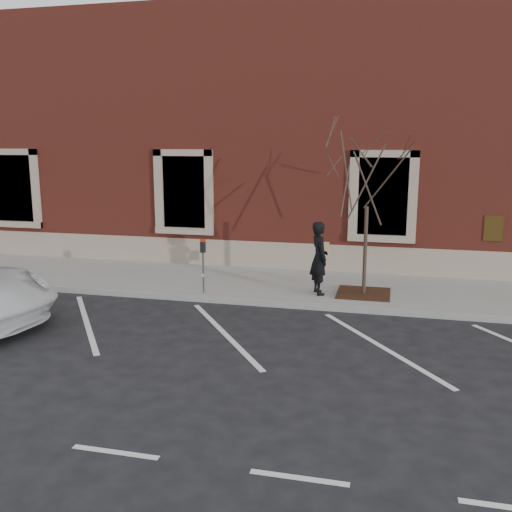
# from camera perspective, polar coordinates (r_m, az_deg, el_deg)

# --- Properties ---
(ground) EXTENTS (120.00, 120.00, 0.00)m
(ground) POSITION_cam_1_polar(r_m,az_deg,el_deg) (14.06, -0.59, -4.87)
(ground) COLOR #28282B
(ground) RESTS_ON ground
(sidewalk_near) EXTENTS (40.00, 3.50, 0.15)m
(sidewalk_near) POSITION_cam_1_polar(r_m,az_deg,el_deg) (15.69, 1.01, -2.86)
(sidewalk_near) COLOR #9C9B92
(sidewalk_near) RESTS_ON ground
(curb_near) EXTENTS (40.00, 0.12, 0.15)m
(curb_near) POSITION_cam_1_polar(r_m,az_deg,el_deg) (14.00, -0.64, -4.63)
(curb_near) COLOR #9E9E99
(curb_near) RESTS_ON ground
(parking_stripes) EXTENTS (28.00, 4.40, 0.01)m
(parking_stripes) POSITION_cam_1_polar(r_m,az_deg,el_deg) (12.05, -3.21, -7.70)
(parking_stripes) COLOR silver
(parking_stripes) RESTS_ON ground
(building_civic) EXTENTS (40.00, 8.62, 8.00)m
(building_civic) POSITION_cam_1_polar(r_m,az_deg,el_deg) (21.08, 4.74, 11.52)
(building_civic) COLOR maroon
(building_civic) RESTS_ON ground
(man) EXTENTS (0.68, 0.79, 1.84)m
(man) POSITION_cam_1_polar(r_m,az_deg,el_deg) (14.35, 6.34, -0.20)
(man) COLOR black
(man) RESTS_ON sidewalk_near
(parking_meter) EXTENTS (0.13, 0.10, 1.39)m
(parking_meter) POSITION_cam_1_polar(r_m,az_deg,el_deg) (14.38, -5.31, 0.02)
(parking_meter) COLOR #595B60
(parking_meter) RESTS_ON sidewalk_near
(tree_grate) EXTENTS (1.32, 1.32, 0.03)m
(tree_grate) POSITION_cam_1_polar(r_m,az_deg,el_deg) (14.70, 10.70, -3.68)
(tree_grate) COLOR #412415
(tree_grate) RESTS_ON sidewalk_near
(sapling) EXTENTS (2.42, 2.42, 4.04)m
(sapling) POSITION_cam_1_polar(r_m,az_deg,el_deg) (14.24, 11.12, 7.30)
(sapling) COLOR #433029
(sapling) RESTS_ON sidewalk_near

